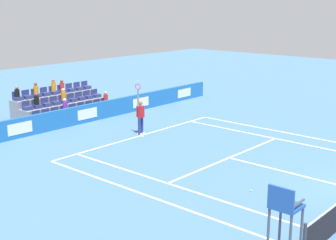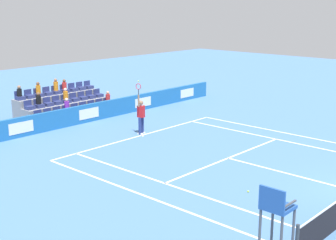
% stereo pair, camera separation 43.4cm
% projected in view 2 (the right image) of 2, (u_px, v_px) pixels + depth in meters
% --- Properties ---
extents(line_baseline, '(10.97, 0.10, 0.01)m').
position_uv_depth(line_baseline, '(141.00, 135.00, 24.71)').
color(line_baseline, white).
rests_on(line_baseline, ground).
extents(line_service, '(8.23, 0.10, 0.01)m').
position_uv_depth(line_service, '(228.00, 158.00, 21.11)').
color(line_service, white).
rests_on(line_service, ground).
extents(line_centre_service, '(0.10, 6.40, 0.01)m').
position_uv_depth(line_centre_service, '(294.00, 175.00, 19.02)').
color(line_centre_service, white).
rests_on(line_centre_service, ground).
extents(line_singles_sideline_left, '(0.10, 11.89, 0.01)m').
position_uv_depth(line_singles_sideline_left, '(174.00, 186.00, 17.86)').
color(line_singles_sideline_left, white).
rests_on(line_singles_sideline_left, ground).
extents(line_singles_sideline_right, '(0.10, 11.89, 0.01)m').
position_uv_depth(line_singles_sideline_right, '(284.00, 141.00, 23.76)').
color(line_singles_sideline_right, white).
rests_on(line_singles_sideline_right, ground).
extents(line_doubles_sideline_left, '(0.10, 11.89, 0.01)m').
position_uv_depth(line_doubles_sideline_left, '(148.00, 197.00, 16.88)').
color(line_doubles_sideline_left, white).
rests_on(line_doubles_sideline_left, ground).
extents(line_doubles_sideline_right, '(0.10, 11.89, 0.01)m').
position_uv_depth(line_doubles_sideline_right, '(297.00, 135.00, 24.75)').
color(line_doubles_sideline_right, white).
rests_on(line_doubles_sideline_right, ground).
extents(line_centre_mark, '(0.10, 0.20, 0.01)m').
position_uv_depth(line_centre_mark, '(142.00, 136.00, 24.65)').
color(line_centre_mark, white).
rests_on(line_centre_mark, ground).
extents(sponsor_barrier, '(21.69, 0.22, 1.03)m').
position_uv_depth(sponsor_barrier, '(88.00, 113.00, 27.43)').
color(sponsor_barrier, '#1E66AD').
rests_on(sponsor_barrier, ground).
extents(tennis_player, '(0.54, 0.41, 2.85)m').
position_uv_depth(tennis_player, '(141.00, 115.00, 24.78)').
color(tennis_player, navy).
rests_on(tennis_player, ground).
extents(umpire_chair, '(0.70, 0.70, 2.34)m').
position_uv_depth(umpire_chair, '(276.00, 216.00, 11.84)').
color(umpire_chair, '#474C54').
rests_on(umpire_chair, ground).
extents(stadium_stand, '(5.58, 2.85, 2.21)m').
position_uv_depth(stadium_stand, '(64.00, 107.00, 28.93)').
color(stadium_stand, gray).
rests_on(stadium_stand, ground).
extents(loose_tennis_ball, '(0.07, 0.07, 0.07)m').
position_uv_depth(loose_tennis_ball, '(248.00, 191.00, 17.30)').
color(loose_tennis_ball, '#D1E533').
rests_on(loose_tennis_ball, ground).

